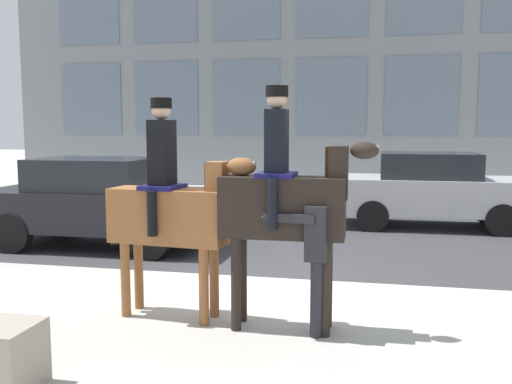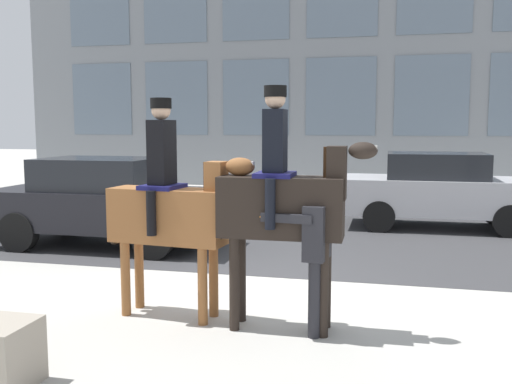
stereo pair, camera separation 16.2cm
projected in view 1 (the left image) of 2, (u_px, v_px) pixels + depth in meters
name	position (u px, v px, depth m)	size (l,w,h in m)	color
ground_plane	(256.00, 286.00, 7.93)	(80.00, 80.00, 0.00)	#B2AFA8
road_surface	(300.00, 227.00, 12.55)	(24.33, 8.50, 0.01)	#38383A
mounted_horse_lead	(171.00, 208.00, 6.54)	(1.83, 0.65, 2.54)	brown
mounted_horse_companion	(285.00, 202.00, 6.13)	(1.76, 0.65, 2.64)	black
pedestrian_bystander	(317.00, 248.00, 6.00)	(0.87, 0.44, 1.60)	#232328
street_car_near_lane	(99.00, 201.00, 10.42)	(4.12, 1.80, 1.64)	black
street_car_far_lane	(432.00, 189.00, 12.44)	(4.12, 1.80, 1.64)	#B7B7BC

